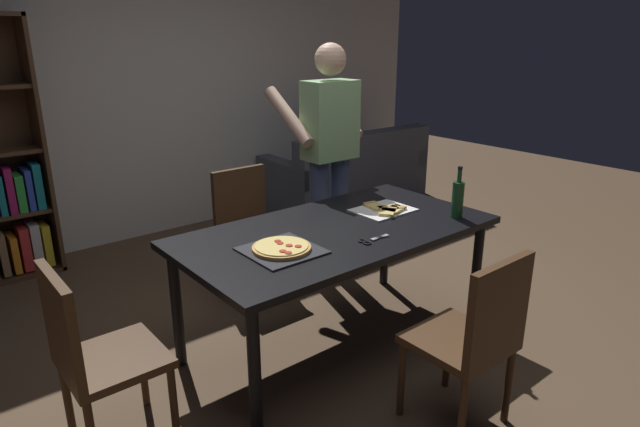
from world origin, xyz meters
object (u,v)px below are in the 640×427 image
chair_near_camera (475,334)px  kitchen_scissors (370,240)px  chair_far_side (248,224)px  chair_left_end (92,351)px  pepperoni_pizza_on_tray (282,249)px  person_serving_pizza (329,151)px  dining_table (336,239)px  couch (348,180)px  wine_bottle (458,198)px

chair_near_camera → kitchen_scissors: bearing=89.5°
chair_far_side → chair_left_end: size_ratio=1.00×
pepperoni_pizza_on_tray → chair_near_camera: bearing=-63.3°
person_serving_pizza → dining_table: bearing=-127.3°
pepperoni_pizza_on_tray → kitchen_scissors: (0.45, -0.19, -0.01)m
kitchen_scissors → chair_left_end: bearing=169.2°
chair_far_side → chair_left_end: 1.70m
couch → person_serving_pizza: person_serving_pizza is taller
chair_near_camera → pepperoni_pizza_on_tray: bearing=116.7°
chair_near_camera → person_serving_pizza: 1.86m
dining_table → chair_far_side: (0.00, 0.96, -0.17)m
couch → wine_bottle: bearing=-117.8°
chair_left_end → kitchen_scissors: size_ratio=4.65×
wine_bottle → dining_table: bearing=155.4°
kitchen_scissors → pepperoni_pizza_on_tray: bearing=157.7°
chair_far_side → pepperoni_pizza_on_tray: size_ratio=2.48×
dining_table → chair_far_side: 0.98m
kitchen_scissors → chair_far_side: bearing=90.3°
chair_near_camera → wine_bottle: 1.01m
pepperoni_pizza_on_tray → wine_bottle: size_ratio=1.15×
chair_near_camera → chair_left_end: bearing=145.4°
dining_table → chair_left_end: bearing=180.0°
couch → pepperoni_pizza_on_tray: size_ratio=4.74×
chair_far_side → couch: (1.90, 1.02, -0.21)m
chair_near_camera → chair_left_end: size_ratio=1.00×
couch → chair_far_side: bearing=-151.7°
wine_bottle → kitchen_scissors: 0.69m
chair_near_camera → pepperoni_pizza_on_tray: 1.02m
dining_table → kitchen_scissors: kitchen_scissors is taller
dining_table → kitchen_scissors: bearing=-88.7°
dining_table → chair_left_end: (-1.40, 0.00, -0.17)m
chair_left_end → person_serving_pizza: (1.96, 0.74, 0.49)m
dining_table → wine_bottle: (0.69, -0.31, 0.19)m
person_serving_pizza → kitchen_scissors: 1.18m
kitchen_scissors → dining_table: bearing=91.3°
chair_far_side → person_serving_pizza: bearing=-21.2°
dining_table → couch: couch is taller
chair_near_camera → chair_far_side: bearing=90.0°
chair_left_end → couch: chair_left_end is taller
dining_table → wine_bottle: 0.78m
chair_near_camera → couch: chair_near_camera is taller
person_serving_pizza → wine_bottle: person_serving_pizza is taller
dining_table → person_serving_pizza: (0.57, 0.74, 0.32)m
person_serving_pizza → wine_bottle: 1.07m
pepperoni_pizza_on_tray → wine_bottle: wine_bottle is taller
couch → wine_bottle: 2.66m
chair_near_camera → wine_bottle: (0.69, 0.65, 0.36)m
chair_left_end → pepperoni_pizza_on_tray: size_ratio=2.48×
couch → kitchen_scissors: size_ratio=8.88×
pepperoni_pizza_on_tray → kitchen_scissors: size_ratio=1.87×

